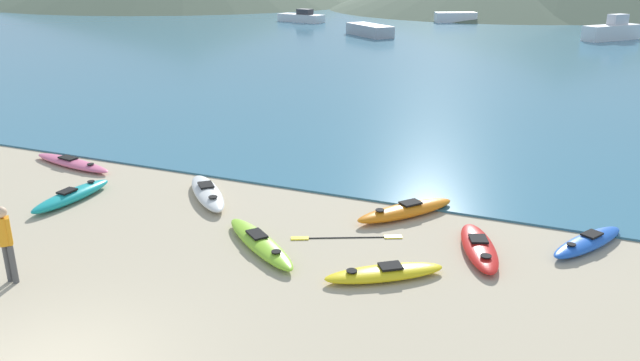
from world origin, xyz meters
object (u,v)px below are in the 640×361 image
at_px(person_near_foreground, 6,240).
at_px(kayak_on_sand_0, 207,193).
at_px(loose_paddle, 347,238).
at_px(moored_boat_0, 456,17).
at_px(kayak_on_sand_5, 384,273).
at_px(moored_boat_2, 612,31).
at_px(kayak_on_sand_7, 406,210).
at_px(moored_boat_1, 301,17).
at_px(kayak_on_sand_1, 72,163).
at_px(kayak_on_sand_4, 588,242).
at_px(moored_boat_3, 370,30).
at_px(kayak_on_sand_2, 72,196).
at_px(kayak_on_sand_3, 479,247).
at_px(kayak_on_sand_6, 260,243).

bearing_deg(person_near_foreground, kayak_on_sand_0, 79.05).
bearing_deg(loose_paddle, moored_boat_0, 98.74).
xyz_separation_m(kayak_on_sand_5, moored_boat_2, (5.18, 47.57, 0.67)).
bearing_deg(kayak_on_sand_7, moored_boat_2, 82.63).
distance_m(moored_boat_1, moored_boat_2, 31.19).
bearing_deg(person_near_foreground, kayak_on_sand_1, 125.12).
bearing_deg(kayak_on_sand_4, moored_boat_3, 115.68).
relative_size(kayak_on_sand_7, moored_boat_2, 0.55).
height_order(kayak_on_sand_7, person_near_foreground, person_near_foreground).
height_order(kayak_on_sand_7, moored_boat_3, moored_boat_3).
relative_size(kayak_on_sand_2, kayak_on_sand_5, 1.11).
bearing_deg(moored_boat_1, kayak_on_sand_5, -63.63).
bearing_deg(person_near_foreground, kayak_on_sand_3, 30.62).
xyz_separation_m(kayak_on_sand_1, loose_paddle, (10.52, -1.75, -0.11)).
height_order(kayak_on_sand_4, kayak_on_sand_6, kayak_on_sand_4).
bearing_deg(moored_boat_3, kayak_on_sand_6, -74.76).
relative_size(kayak_on_sand_5, moored_boat_1, 0.47).
height_order(kayak_on_sand_6, person_near_foreground, person_near_foreground).
relative_size(kayak_on_sand_2, kayak_on_sand_6, 0.96).
height_order(kayak_on_sand_0, moored_boat_0, moored_boat_0).
bearing_deg(kayak_on_sand_5, moored_boat_2, 83.79).
bearing_deg(moored_boat_2, moored_boat_1, 172.07).
relative_size(moored_boat_0, moored_boat_3, 0.87).
distance_m(moored_boat_0, moored_boat_1, 16.71).
height_order(kayak_on_sand_2, moored_boat_1, moored_boat_1).
height_order(kayak_on_sand_1, kayak_on_sand_2, kayak_on_sand_2).
xyz_separation_m(kayak_on_sand_5, kayak_on_sand_7, (-0.52, 3.56, 0.04)).
bearing_deg(kayak_on_sand_6, moored_boat_1, 113.56).
height_order(kayak_on_sand_2, kayak_on_sand_5, kayak_on_sand_2).
distance_m(kayak_on_sand_2, kayak_on_sand_7, 9.51).
height_order(moored_boat_0, moored_boat_3, moored_boat_0).
distance_m(kayak_on_sand_3, kayak_on_sand_6, 5.22).
relative_size(kayak_on_sand_0, kayak_on_sand_4, 1.03).
height_order(moored_boat_1, moored_boat_2, moored_boat_2).
bearing_deg(moored_boat_3, kayak_on_sand_0, -77.95).
xyz_separation_m(moored_boat_0, moored_boat_3, (-4.54, -15.55, -0.03)).
bearing_deg(person_near_foreground, kayak_on_sand_4, 30.35).
relative_size(kayak_on_sand_2, kayak_on_sand_4, 1.07).
bearing_deg(kayak_on_sand_1, kayak_on_sand_5, -15.67).
bearing_deg(kayak_on_sand_0, moored_boat_1, 111.62).
bearing_deg(kayak_on_sand_7, kayak_on_sand_3, -34.06).
bearing_deg(kayak_on_sand_1, person_near_foreground, -54.88).
xyz_separation_m(kayak_on_sand_0, person_near_foreground, (-1.14, -5.90, 0.83)).
relative_size(moored_boat_3, loose_paddle, 2.02).
relative_size(kayak_on_sand_6, loose_paddle, 1.16).
bearing_deg(moored_boat_1, kayak_on_sand_3, -61.18).
bearing_deg(kayak_on_sand_6, moored_boat_0, 96.86).
bearing_deg(moored_boat_0, moored_boat_3, -106.27).
distance_m(kayak_on_sand_4, moored_boat_0, 56.35).
bearing_deg(loose_paddle, kayak_on_sand_1, 170.56).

